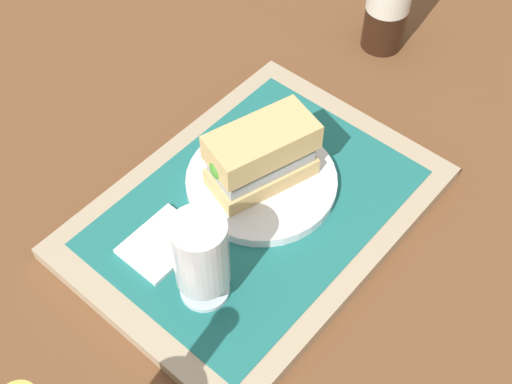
% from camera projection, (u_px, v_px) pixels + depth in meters
% --- Properties ---
extents(ground_plane, '(3.00, 3.00, 0.00)m').
position_uv_depth(ground_plane, '(256.00, 216.00, 0.85)').
color(ground_plane, brown).
extents(tray, '(0.44, 0.32, 0.02)m').
position_uv_depth(tray, '(256.00, 212.00, 0.84)').
color(tray, tan).
rests_on(tray, ground_plane).
extents(placemat, '(0.38, 0.27, 0.00)m').
position_uv_depth(placemat, '(256.00, 207.00, 0.83)').
color(placemat, '#1E6B66').
rests_on(placemat, tray).
extents(plate, '(0.19, 0.19, 0.01)m').
position_uv_depth(plate, '(261.00, 181.00, 0.85)').
color(plate, white).
rests_on(plate, placemat).
extents(sandwich, '(0.14, 0.10, 0.08)m').
position_uv_depth(sandwich, '(259.00, 156.00, 0.81)').
color(sandwich, tan).
rests_on(sandwich, plate).
extents(beer_glass, '(0.06, 0.06, 0.12)m').
position_uv_depth(beer_glass, '(201.00, 257.00, 0.70)').
color(beer_glass, silver).
rests_on(beer_glass, placemat).
extents(napkin_folded, '(0.09, 0.07, 0.01)m').
position_uv_depth(napkin_folded, '(162.00, 243.00, 0.79)').
color(napkin_folded, white).
rests_on(napkin_folded, placemat).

